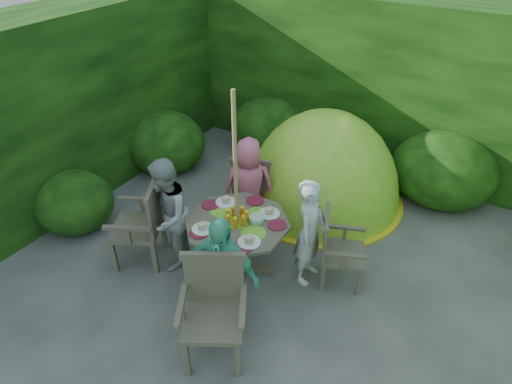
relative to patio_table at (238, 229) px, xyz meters
The scene contains 13 objects.
ground 1.30m from the patio_table, 28.86° to the right, with size 60.00×60.00×0.00m, color #423F3B.
hedge_enclosure 1.44m from the patio_table, 37.17° to the left, with size 9.00×9.00×2.50m.
patio_table is the anchor object (origin of this frame).
parasol_pole 0.52m from the patio_table, 144.58° to the right, with size 0.04×0.04×2.20m, color olive.
garden_chair_right 1.11m from the patio_table, 22.64° to the left, with size 0.60×0.64×0.85m.
garden_chair_left 1.10m from the patio_table, 157.80° to the right, with size 0.76×0.79×1.02m.
garden_chair_back 1.11m from the patio_table, 112.94° to the left, with size 0.67×0.63×0.89m.
garden_chair_front 1.09m from the patio_table, 68.21° to the right, with size 0.78×0.76×1.00m.
child_right 0.80m from the patio_table, 22.55° to the left, with size 0.47×0.31×1.28m, color silver.
child_left 0.81m from the patio_table, 157.31° to the right, with size 0.66×0.52×1.37m, color #9D9E99.
child_back 0.80m from the patio_table, 112.91° to the left, with size 0.62×0.41×1.28m, color #D85976.
child_front 0.81m from the patio_table, 67.67° to the right, with size 0.78×0.32×1.33m, color #53C299.
dome_tent 1.93m from the patio_table, 83.35° to the left, with size 2.38×2.38×2.62m.
Camera 1 is at (1.21, -2.70, 3.72)m, focal length 32.00 mm.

